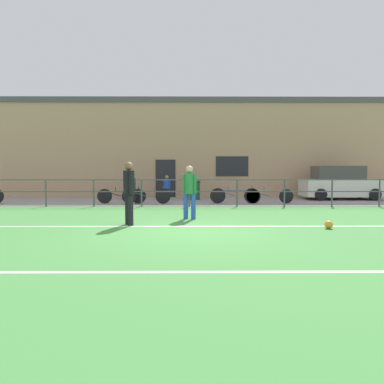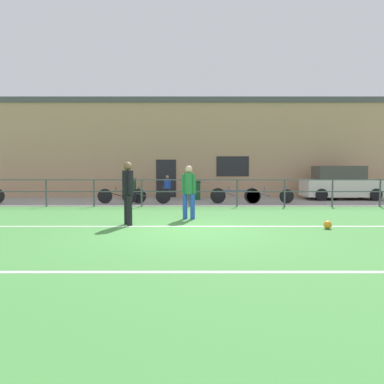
{
  "view_description": "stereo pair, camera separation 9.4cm",
  "coord_description": "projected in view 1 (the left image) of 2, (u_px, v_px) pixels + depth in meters",
  "views": [
    {
      "loc": [
        0.02,
        -9.16,
        1.57
      ],
      "look_at": [
        0.1,
        3.69,
        0.76
      ],
      "focal_mm": 33.98,
      "sensor_mm": 36.0,
      "label": 1
    },
    {
      "loc": [
        0.11,
        -9.16,
        1.57
      ],
      "look_at": [
        0.1,
        3.69,
        0.76
      ],
      "focal_mm": 33.98,
      "sensor_mm": 36.0,
      "label": 2
    }
  ],
  "objects": [
    {
      "name": "bicycle_parked_4",
      "position": [
        270.0,
        196.0,
        16.43
      ],
      "size": [
        2.14,
        0.04,
        0.74
      ],
      "color": "black",
      "rests_on": "pavement_strip"
    },
    {
      "name": "clubhouse_facade",
      "position": [
        189.0,
        149.0,
        21.25
      ],
      "size": [
        28.0,
        2.56,
        5.54
      ],
      "color": "tan",
      "rests_on": "ground"
    },
    {
      "name": "bicycle_parked_2",
      "position": [
        146.0,
        196.0,
        16.3
      ],
      "size": [
        2.19,
        0.04,
        0.77
      ],
      "color": "black",
      "rests_on": "pavement_strip"
    },
    {
      "name": "player_striker",
      "position": [
        190.0,
        189.0,
        11.37
      ],
      "size": [
        0.45,
        0.29,
        1.68
      ],
      "rotation": [
        0.0,
        0.0,
        2.85
      ],
      "color": "blue",
      "rests_on": "ground"
    },
    {
      "name": "perimeter_fence",
      "position": [
        189.0,
        189.0,
        15.19
      ],
      "size": [
        36.07,
        0.07,
        1.15
      ],
      "color": "#474C51",
      "rests_on": "ground"
    },
    {
      "name": "field_line_touchline",
      "position": [
        189.0,
        226.0,
        9.96
      ],
      "size": [
        36.0,
        0.11,
        0.0
      ],
      "primitive_type": "cube",
      "color": "white",
      "rests_on": "ground"
    },
    {
      "name": "bicycle_parked_1",
      "position": [
        235.0,
        195.0,
        16.42
      ],
      "size": [
        2.24,
        0.04,
        0.79
      ],
      "color": "black",
      "rests_on": "pavement_strip"
    },
    {
      "name": "trash_bin_1",
      "position": [
        194.0,
        190.0,
        18.52
      ],
      "size": [
        0.66,
        0.56,
        0.96
      ],
      "color": "#194C28",
      "rests_on": "pavement_strip"
    },
    {
      "name": "player_goalkeeper",
      "position": [
        129.0,
        189.0,
        10.16
      ],
      "size": [
        0.31,
        0.45,
        1.77
      ],
      "rotation": [
        0.0,
        0.0,
        2.03
      ],
      "color": "black",
      "rests_on": "ground"
    },
    {
      "name": "field_line_hash",
      "position": [
        189.0,
        272.0,
        5.53
      ],
      "size": [
        36.0,
        0.11,
        0.0
      ],
      "primitive_type": "cube",
      "color": "white",
      "rests_on": "ground"
    },
    {
      "name": "pavement_strip",
      "position": [
        189.0,
        201.0,
        17.73
      ],
      "size": [
        48.0,
        5.0,
        0.02
      ],
      "primitive_type": "cube",
      "color": "gray",
      "rests_on": "ground"
    },
    {
      "name": "bicycle_parked_3",
      "position": [
        122.0,
        196.0,
        16.39
      ],
      "size": [
        2.2,
        0.04,
        0.76
      ],
      "color": "black",
      "rests_on": "pavement_strip"
    },
    {
      "name": "soccer_ball_match",
      "position": [
        329.0,
        225.0,
        9.56
      ],
      "size": [
        0.22,
        0.22,
        0.22
      ],
      "primitive_type": "sphere",
      "color": "orange",
      "rests_on": "ground"
    },
    {
      "name": "parked_car_red",
      "position": [
        340.0,
        184.0,
        18.65
      ],
      "size": [
        3.94,
        1.79,
        1.71
      ],
      "color": "silver",
      "rests_on": "pavement_strip"
    },
    {
      "name": "spectator_child",
      "position": [
        167.0,
        186.0,
        18.16
      ],
      "size": [
        0.34,
        0.22,
        1.24
      ],
      "rotation": [
        0.0,
        0.0,
        3.16
      ],
      "color": "#232D4C",
      "rests_on": "pavement_strip"
    },
    {
      "name": "trash_bin_0",
      "position": [
        130.0,
        189.0,
        18.64
      ],
      "size": [
        0.55,
        0.47,
        1.07
      ],
      "color": "#194C28",
      "rests_on": "pavement_strip"
    },
    {
      "name": "ground",
      "position": [
        189.0,
        232.0,
        9.25
      ],
      "size": [
        60.0,
        44.0,
        0.04
      ],
      "primitive_type": "cube",
      "color": "#42843D"
    }
  ]
}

